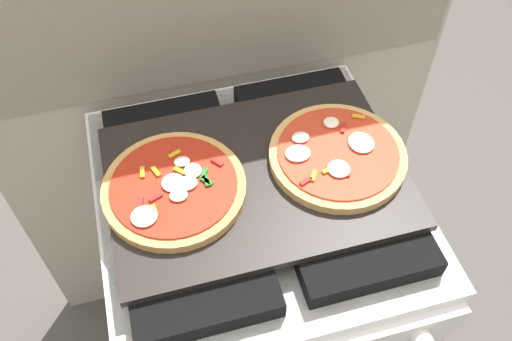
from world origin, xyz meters
name	(u,v)px	position (x,y,z in m)	size (l,w,h in m)	color
kitchen_backsplash	(219,102)	(0.00, 0.33, 0.79)	(1.10, 0.09, 1.55)	#B2A893
stove	(256,290)	(0.00, 0.00, 0.45)	(0.60, 0.64, 0.90)	white
baking_tray	(256,177)	(0.00, 0.00, 0.91)	(0.54, 0.38, 0.02)	black
pizza_left	(174,189)	(-0.15, 0.00, 0.93)	(0.26, 0.26, 0.03)	tan
pizza_right	(337,155)	(0.15, 0.00, 0.93)	(0.26, 0.26, 0.03)	tan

